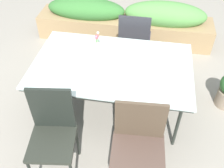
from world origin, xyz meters
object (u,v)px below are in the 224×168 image
at_px(chair_near_left, 52,131).
at_px(planter_box, 125,21).
at_px(dining_table, 112,67).
at_px(chair_far_side, 134,38).
at_px(chair_near_right, 138,145).
at_px(flower_vase, 97,44).

height_order(chair_near_left, planter_box, chair_near_left).
relative_size(dining_table, chair_far_side, 1.97).
bearing_deg(chair_near_right, chair_near_left, -3.57).
bearing_deg(flower_vase, chair_far_side, 62.03).
height_order(chair_near_left, flower_vase, flower_vase).
bearing_deg(planter_box, chair_far_side, -73.53).
bearing_deg(chair_near_right, dining_table, -69.51).
height_order(dining_table, chair_far_side, chair_far_side).
bearing_deg(dining_table, flower_vase, 138.50).
distance_m(chair_near_left, flower_vase, 1.11).
xyz_separation_m(dining_table, chair_near_left, (-0.41, -0.87, -0.11)).
relative_size(chair_near_left, flower_vase, 3.42).
height_order(dining_table, chair_near_right, chair_near_right).
bearing_deg(chair_near_right, chair_far_side, -86.29).
xyz_separation_m(chair_near_left, planter_box, (0.35, 2.50, -0.23)).
distance_m(chair_near_right, planter_box, 2.54).
xyz_separation_m(chair_far_side, flower_vase, (-0.37, -0.69, 0.32)).
xyz_separation_m(chair_near_right, planter_box, (-0.45, 2.49, -0.20)).
bearing_deg(flower_vase, dining_table, -41.50).
xyz_separation_m(chair_near_right, chair_near_left, (-0.80, -0.00, 0.02)).
bearing_deg(chair_far_side, dining_table, -101.02).
distance_m(chair_near_right, flower_vase, 1.24).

